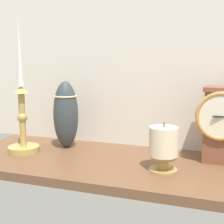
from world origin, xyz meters
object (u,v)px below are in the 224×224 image
(mantel_clock, at_px, (221,123))
(pillar_candle_front, at_px, (163,146))
(tall_ceramic_vase, at_px, (66,114))
(candlestick_tall_left, at_px, (22,112))

(mantel_clock, distance_m, pillar_candle_front, 0.19)
(pillar_candle_front, bearing_deg, tall_ceramic_vase, 161.30)
(mantel_clock, height_order, tall_ceramic_vase, tall_ceramic_vase)
(mantel_clock, xyz_separation_m, tall_ceramic_vase, (-0.47, -0.00, -0.00))
(mantel_clock, distance_m, candlestick_tall_left, 0.58)
(mantel_clock, xyz_separation_m, pillar_candle_front, (-0.14, -0.12, -0.05))
(tall_ceramic_vase, bearing_deg, mantel_clock, 0.51)
(mantel_clock, relative_size, tall_ceramic_vase, 0.98)
(mantel_clock, height_order, candlestick_tall_left, candlestick_tall_left)
(tall_ceramic_vase, bearing_deg, pillar_candle_front, -18.70)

